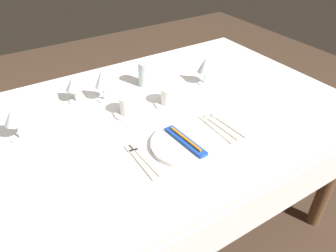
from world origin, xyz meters
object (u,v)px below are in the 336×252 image
object	(u,v)px
wine_glass_centre	(102,80)
drink_tumbler	(146,75)
dinner_knife	(216,130)
dinner_plate	(185,144)
fork_inner	(138,160)
spoon_dessert	(223,122)
wine_glass_left	(206,66)
wine_glass_far	(74,85)
spoon_soup	(216,124)
wine_glass_right	(14,118)
toothbrush_package	(185,141)
coffee_cup_left	(129,104)
fork_outer	(144,158)
coffee_cup_right	(171,95)

from	to	relation	value
wine_glass_centre	drink_tumbler	xyz separation A→B (m)	(0.23, 0.03, -0.05)
wine_glass_centre	dinner_knife	bearing A→B (deg)	-58.11
dinner_plate	fork_inner	world-z (taller)	dinner_plate
spoon_dessert	wine_glass_left	xyz separation A→B (m)	(0.14, 0.31, 0.09)
dinner_plate	wine_glass_far	distance (m)	0.58
dinner_knife	spoon_soup	world-z (taller)	spoon_soup
fork_inner	drink_tumbler	size ratio (longest dim) A/B	1.75
spoon_dessert	wine_glass_left	distance (m)	0.36
spoon_soup	wine_glass_right	size ratio (longest dim) A/B	1.53
drink_tumbler	wine_glass_far	bearing A→B (deg)	175.03
wine_glass_left	wine_glass_far	world-z (taller)	wine_glass_left
toothbrush_package	drink_tumbler	bearing A→B (deg)	77.53
wine_glass_right	dinner_plate	bearing A→B (deg)	-36.44
dinner_knife	wine_glass_far	world-z (taller)	wine_glass_far
toothbrush_package	spoon_dessert	xyz separation A→B (m)	(0.22, 0.04, -0.02)
coffee_cup_left	wine_glass_centre	distance (m)	0.18
dinner_knife	wine_glass_centre	world-z (taller)	wine_glass_centre
toothbrush_package	dinner_knife	xyz separation A→B (m)	(0.16, 0.02, -0.02)
toothbrush_package	fork_outer	xyz separation A→B (m)	(-0.16, 0.02, -0.02)
toothbrush_package	fork_outer	size ratio (longest dim) A/B	1.04
spoon_dessert	wine_glass_left	bearing A→B (deg)	65.31
fork_inner	spoon_dessert	size ratio (longest dim) A/B	1.04
fork_outer	fork_inner	size ratio (longest dim) A/B	0.97
dinner_plate	spoon_soup	distance (m)	0.19
wine_glass_centre	coffee_cup_right	bearing A→B (deg)	-38.48
dinner_knife	spoon_dessert	size ratio (longest dim) A/B	1.05
dinner_plate	toothbrush_package	distance (m)	0.02
dinner_plate	wine_glass_centre	size ratio (longest dim) A/B	1.71
dinner_plate	wine_glass_left	size ratio (longest dim) A/B	1.86
fork_inner	coffee_cup_right	size ratio (longest dim) A/B	1.94
dinner_plate	dinner_knife	distance (m)	0.16
fork_inner	coffee_cup_right	distance (m)	0.40
dinner_plate	coffee_cup_left	distance (m)	0.32
fork_inner	wine_glass_right	xyz separation A→B (m)	(-0.32, 0.35, 0.09)
dinner_plate	wine_glass_far	world-z (taller)	wine_glass_far
fork_outer	spoon_dessert	bearing A→B (deg)	3.34
fork_inner	wine_glass_left	distance (m)	0.65
toothbrush_package	spoon_soup	xyz separation A→B (m)	(0.19, 0.05, -0.02)
coffee_cup_right	drink_tumbler	world-z (taller)	drink_tumbler
coffee_cup_left	spoon_dessert	bearing A→B (deg)	-41.79
toothbrush_package	coffee_cup_left	world-z (taller)	coffee_cup_left
fork_inner	wine_glass_left	bearing A→B (deg)	31.47
fork_outer	coffee_cup_right	xyz separation A→B (m)	(0.28, 0.26, 0.04)
coffee_cup_right	fork_outer	bearing A→B (deg)	-136.91
toothbrush_package	dinner_knife	world-z (taller)	toothbrush_package
dinner_plate	fork_outer	world-z (taller)	dinner_plate
wine_glass_far	fork_outer	bearing A→B (deg)	-82.36
dinner_plate	coffee_cup_right	size ratio (longest dim) A/B	2.38
coffee_cup_left	toothbrush_package	bearing A→B (deg)	-76.38
wine_glass_far	wine_glass_centre	bearing A→B (deg)	-27.04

